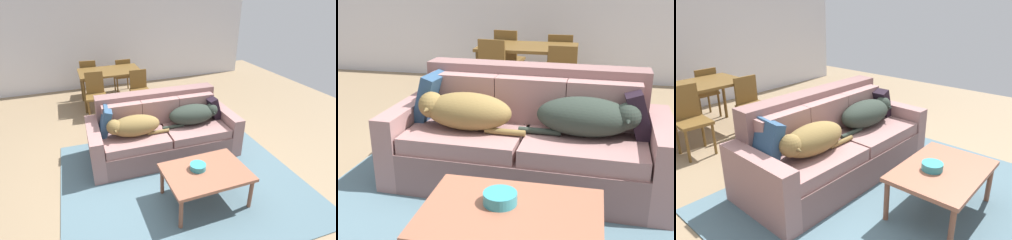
% 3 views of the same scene
% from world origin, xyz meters
% --- Properties ---
extents(ground_plane, '(10.00, 10.00, 0.00)m').
position_xyz_m(ground_plane, '(0.00, 0.00, 0.00)').
color(ground_plane, '#8A7355').
extents(area_rug, '(3.33, 2.96, 0.01)m').
position_xyz_m(area_rug, '(0.26, -0.47, 0.01)').
color(area_rug, slate).
rests_on(area_rug, ground).
extents(couch, '(2.33, 1.05, 0.96)m').
position_xyz_m(couch, '(0.26, 0.33, 0.36)').
color(couch, '#795855').
rests_on(couch, ground).
extents(dog_on_left_cushion, '(0.91, 0.37, 0.31)m').
position_xyz_m(dog_on_left_cushion, '(-0.25, 0.16, 0.65)').
color(dog_on_left_cushion, brown).
rests_on(dog_on_left_cushion, couch).
extents(dog_on_right_cushion, '(0.94, 0.41, 0.31)m').
position_xyz_m(dog_on_right_cushion, '(0.76, 0.22, 0.65)').
color(dog_on_right_cushion, '#28312A').
rests_on(dog_on_right_cushion, couch).
extents(throw_pillow_by_left_arm, '(0.27, 0.44, 0.44)m').
position_xyz_m(throw_pillow_by_left_arm, '(-0.61, 0.42, 0.68)').
color(throw_pillow_by_left_arm, navy).
rests_on(throw_pillow_by_left_arm, couch).
extents(throw_pillow_by_right_arm, '(0.25, 0.39, 0.40)m').
position_xyz_m(throw_pillow_by_right_arm, '(1.14, 0.36, 0.66)').
color(throw_pillow_by_right_arm, black).
rests_on(throw_pillow_by_right_arm, couch).
extents(coffee_table, '(1.02, 0.72, 0.46)m').
position_xyz_m(coffee_table, '(0.37, -0.95, 0.41)').
color(coffee_table, '#945841').
rests_on(coffee_table, ground).
extents(bowl_on_coffee_table, '(0.20, 0.20, 0.07)m').
position_xyz_m(bowl_on_coffee_table, '(0.30, -0.87, 0.49)').
color(bowl_on_coffee_table, teal).
rests_on(bowl_on_coffee_table, coffee_table).
extents(dining_table, '(1.33, 0.82, 0.78)m').
position_xyz_m(dining_table, '(-0.13, 2.68, 0.70)').
color(dining_table, brown).
rests_on(dining_table, ground).
extents(dining_chair_near_left, '(0.43, 0.43, 0.91)m').
position_xyz_m(dining_chair_near_left, '(-0.53, 2.12, 0.51)').
color(dining_chair_near_left, brown).
rests_on(dining_chair_near_left, ground).
extents(dining_chair_near_right, '(0.41, 0.41, 0.87)m').
position_xyz_m(dining_chair_near_right, '(0.38, 2.09, 0.49)').
color(dining_chair_near_right, brown).
rests_on(dining_chair_near_right, ground).
extents(dining_chair_far_left, '(0.45, 0.45, 0.91)m').
position_xyz_m(dining_chair_far_left, '(-0.53, 3.27, 0.51)').
color(dining_chair_far_left, brown).
rests_on(dining_chair_far_left, ground).
extents(dining_chair_far_right, '(0.41, 0.41, 0.87)m').
position_xyz_m(dining_chair_far_right, '(0.27, 3.26, 0.49)').
color(dining_chair_far_right, brown).
rests_on(dining_chair_far_right, ground).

